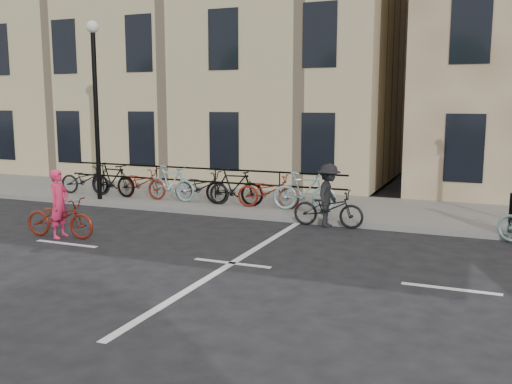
% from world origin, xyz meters
% --- Properties ---
extents(ground, '(120.00, 120.00, 0.00)m').
position_xyz_m(ground, '(0.00, 0.00, 0.00)').
color(ground, black).
rests_on(ground, ground).
extents(sidewalk, '(46.00, 4.00, 0.15)m').
position_xyz_m(sidewalk, '(-4.00, 6.00, 0.07)').
color(sidewalk, slate).
rests_on(sidewalk, ground).
extents(building_west, '(20.00, 10.00, 10.00)m').
position_xyz_m(building_west, '(-9.00, 13.00, 5.15)').
color(building_west, tan).
rests_on(building_west, sidewalk).
extents(lamp_post, '(0.36, 0.36, 5.28)m').
position_xyz_m(lamp_post, '(-6.50, 4.40, 3.49)').
color(lamp_post, black).
rests_on(lamp_post, sidewalk).
extents(bollard_east, '(0.14, 0.14, 0.90)m').
position_xyz_m(bollard_east, '(5.00, 4.25, 0.60)').
color(bollard_east, black).
rests_on(bollard_east, sidewalk).
extents(parked_bikes, '(9.35, 1.23, 1.05)m').
position_xyz_m(parked_bikes, '(-3.87, 5.04, 0.65)').
color(parked_bikes, black).
rests_on(parked_bikes, sidewalk).
extents(cyclist_pink, '(1.80, 0.75, 1.56)m').
position_xyz_m(cyclist_pink, '(-4.55, 0.45, 0.54)').
color(cyclist_pink, maroon).
rests_on(cyclist_pink, ground).
extents(cyclist_dark, '(1.78, 1.03, 1.58)m').
position_xyz_m(cyclist_dark, '(0.83, 3.90, 0.62)').
color(cyclist_dark, black).
rests_on(cyclist_dark, ground).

